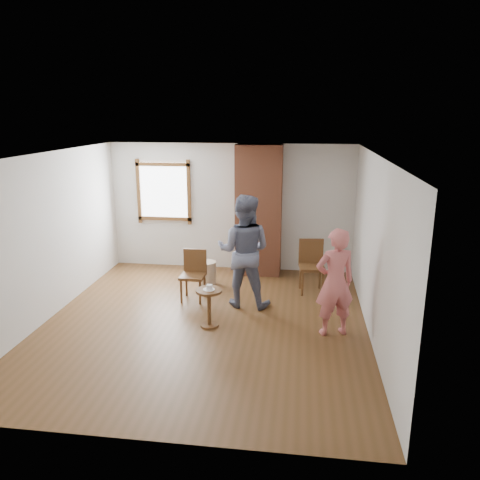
% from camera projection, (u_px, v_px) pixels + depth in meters
% --- Properties ---
extents(ground, '(5.50, 5.50, 0.00)m').
position_uv_depth(ground, '(205.00, 323.00, 7.32)').
color(ground, brown).
rests_on(ground, ground).
extents(room_shell, '(5.04, 5.52, 2.62)m').
position_uv_depth(room_shell, '(207.00, 202.00, 7.43)').
color(room_shell, silver).
rests_on(room_shell, ground).
extents(brick_chimney, '(0.90, 0.50, 2.60)m').
position_uv_depth(brick_chimney, '(259.00, 211.00, 9.30)').
color(brick_chimney, '#AD5D3D').
rests_on(brick_chimney, ground).
extents(stoneware_crock, '(0.41, 0.41, 0.45)m').
position_uv_depth(stoneware_crock, '(207.00, 273.00, 8.92)').
color(stoneware_crock, '#C4AD8D').
rests_on(stoneware_crock, ground).
extents(dark_pot, '(0.20, 0.20, 0.17)m').
position_uv_depth(dark_pot, '(198.00, 269.00, 9.58)').
color(dark_pot, black).
rests_on(dark_pot, ground).
extents(dining_chair_left, '(0.42, 0.42, 0.88)m').
position_uv_depth(dining_chair_left, '(194.00, 272.00, 8.17)').
color(dining_chair_left, brown).
rests_on(dining_chair_left, ground).
extents(dining_chair_right, '(0.49, 0.49, 0.96)m').
position_uv_depth(dining_chair_right, '(311.00, 263.00, 8.52)').
color(dining_chair_right, brown).
rests_on(dining_chair_right, ground).
extents(side_table, '(0.40, 0.40, 0.60)m').
position_uv_depth(side_table, '(209.00, 302.00, 7.12)').
color(side_table, brown).
rests_on(side_table, ground).
extents(cake_plate, '(0.18, 0.18, 0.01)m').
position_uv_depth(cake_plate, '(209.00, 289.00, 7.06)').
color(cake_plate, white).
rests_on(cake_plate, side_table).
extents(cake_slice, '(0.08, 0.07, 0.06)m').
position_uv_depth(cake_slice, '(209.00, 287.00, 7.05)').
color(cake_slice, white).
rests_on(cake_slice, cake_plate).
extents(man, '(0.99, 0.81, 1.91)m').
position_uv_depth(man, '(244.00, 251.00, 7.80)').
color(man, '#161B3C').
rests_on(man, ground).
extents(person_pink, '(0.68, 0.55, 1.62)m').
position_uv_depth(person_pink, '(335.00, 282.00, 6.77)').
color(person_pink, '#D66B6B').
rests_on(person_pink, ground).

